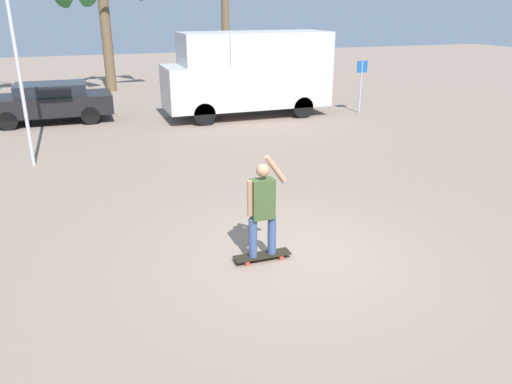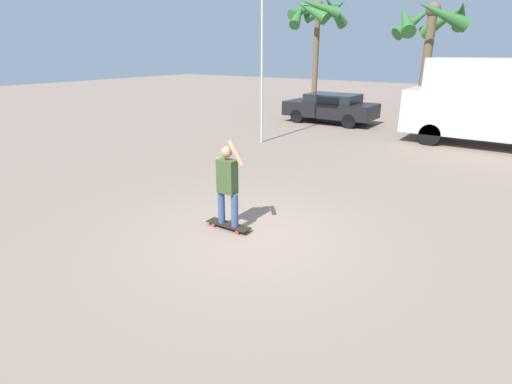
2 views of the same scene
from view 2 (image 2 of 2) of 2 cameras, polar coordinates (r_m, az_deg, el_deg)
ground_plane at (r=7.69m, az=-0.70°, el=-6.23°), size 80.00×80.00×0.00m
skateboard at (r=7.97m, az=-3.95°, el=-4.72°), size 0.96×0.26×0.09m
person_skateboarder at (r=7.64m, az=-4.11°, el=1.47°), size 0.66×0.22×1.71m
camper_van at (r=16.82m, az=31.76°, el=11.03°), size 6.14×2.14×3.10m
parked_car_black at (r=20.01m, az=10.63°, el=11.81°), size 4.32×1.90×1.40m
palm_tree_center_background at (r=25.53m, az=23.89°, el=21.18°), size 4.38×4.42×6.04m
palm_tree_far_left at (r=27.12m, az=8.76°, el=23.82°), size 3.74×3.88×6.55m
flagpole at (r=15.16m, az=1.22°, el=22.44°), size 1.17×0.12×7.08m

